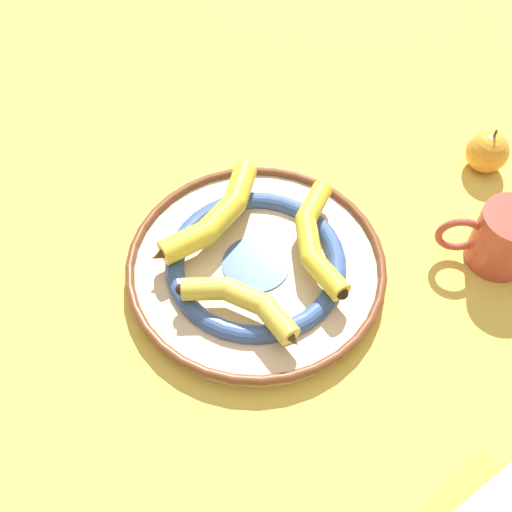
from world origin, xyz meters
TOP-DOWN VIEW (x-y plane):
  - ground_plane at (0.00, 0.00)m, footprint 2.80×2.80m
  - decorative_bowl at (-0.04, 0.02)m, footprint 0.36×0.36m
  - banana_a at (-0.07, -0.05)m, footprint 0.14×0.13m
  - banana_b at (-0.08, 0.09)m, footprint 0.18×0.15m
  - banana_c at (0.05, 0.03)m, footprint 0.08×0.21m
  - coffee_mug at (0.30, -0.03)m, footprint 0.14×0.09m
  - apple at (0.37, 0.14)m, footprint 0.07×0.07m

SIDE VIEW (x-z plane):
  - ground_plane at x=0.00m, z-range 0.00..0.00m
  - decorative_bowl at x=-0.04m, z-range 0.00..0.04m
  - apple at x=0.37m, z-range -0.01..0.07m
  - coffee_mug at x=0.30m, z-range 0.00..0.10m
  - banana_a at x=-0.07m, z-range 0.04..0.07m
  - banana_c at x=0.05m, z-range 0.04..0.07m
  - banana_b at x=-0.08m, z-range 0.04..0.07m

